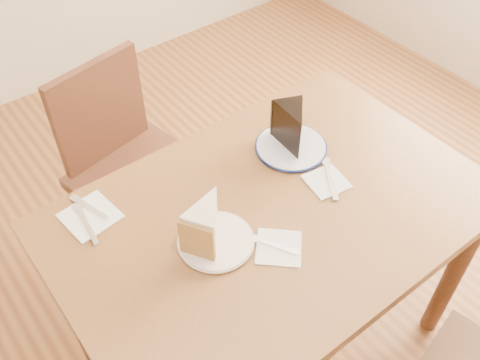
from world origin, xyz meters
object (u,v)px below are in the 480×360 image
at_px(plate_navy, 291,147).
at_px(chocolate_cake, 293,130).
at_px(table, 272,231).
at_px(carrot_cake, 208,221).
at_px(chair_far, 133,168).
at_px(plate_cream, 216,241).

relative_size(plate_navy, chocolate_cake, 1.63).
height_order(table, carrot_cake, carrot_cake).
bearing_deg(carrot_cake, chair_far, 141.29).
xyz_separation_m(plate_navy, carrot_cake, (-0.40, -0.13, 0.06)).
height_order(plate_navy, chocolate_cake, chocolate_cake).
bearing_deg(chair_far, carrot_cake, 71.85).
distance_m(plate_cream, plate_navy, 0.43).
height_order(chair_far, plate_navy, chair_far).
height_order(table, chair_far, chair_far).
bearing_deg(table, plate_navy, 37.57).
bearing_deg(plate_navy, table, -142.43).
bearing_deg(carrot_cake, table, 50.37).
bearing_deg(chocolate_cake, plate_cream, 44.40).
relative_size(table, chair_far, 1.37).
relative_size(plate_cream, chocolate_cake, 1.48).
relative_size(chair_far, chocolate_cake, 6.69).
height_order(table, plate_cream, plate_cream).
bearing_deg(plate_cream, table, -0.77).
relative_size(chair_far, plate_cream, 4.52).
xyz_separation_m(chair_far, chocolate_cake, (0.33, -0.48, 0.34)).
xyz_separation_m(chair_far, plate_navy, (0.33, -0.48, 0.27)).
height_order(chair_far, chocolate_cake, chocolate_cake).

